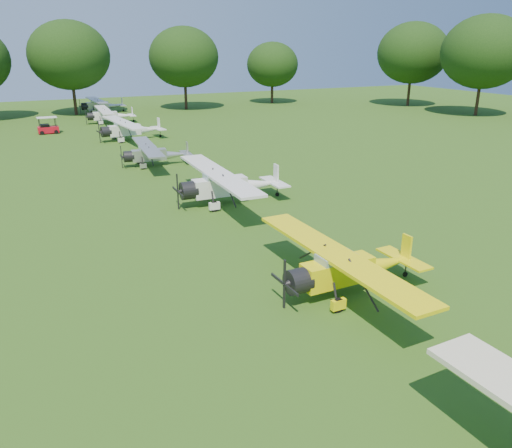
{
  "coord_description": "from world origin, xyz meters",
  "views": [
    {
      "loc": [
        -10.12,
        -20.43,
        9.63
      ],
      "look_at": [
        -0.33,
        0.11,
        1.4
      ],
      "focal_mm": 35.0,
      "sensor_mm": 36.0,
      "label": 1
    }
  ],
  "objects_px": {
    "aircraft_4": "(154,153)",
    "aircraft_6": "(109,114)",
    "aircraft_3": "(228,183)",
    "aircraft_5": "(129,128)",
    "aircraft_7": "(101,104)",
    "aircraft_2": "(348,266)",
    "golf_cart": "(48,128)"
  },
  "relations": [
    {
      "from": "aircraft_4",
      "to": "aircraft_6",
      "type": "relative_size",
      "value": 0.95
    },
    {
      "from": "aircraft_3",
      "to": "aircraft_6",
      "type": "bearing_deg",
      "value": 92.36
    },
    {
      "from": "aircraft_5",
      "to": "aircraft_6",
      "type": "height_order",
      "value": "aircraft_5"
    },
    {
      "from": "aircraft_3",
      "to": "aircraft_6",
      "type": "height_order",
      "value": "aircraft_3"
    },
    {
      "from": "aircraft_6",
      "to": "aircraft_7",
      "type": "distance_m",
      "value": 11.41
    },
    {
      "from": "aircraft_3",
      "to": "aircraft_2",
      "type": "bearing_deg",
      "value": -89.95
    },
    {
      "from": "aircraft_2",
      "to": "aircraft_6",
      "type": "distance_m",
      "value": 51.81
    },
    {
      "from": "aircraft_3",
      "to": "golf_cart",
      "type": "relative_size",
      "value": 5.09
    },
    {
      "from": "aircraft_2",
      "to": "aircraft_7",
      "type": "height_order",
      "value": "aircraft_7"
    },
    {
      "from": "aircraft_7",
      "to": "aircraft_5",
      "type": "bearing_deg",
      "value": -94.66
    },
    {
      "from": "aircraft_4",
      "to": "aircraft_6",
      "type": "bearing_deg",
      "value": 92.81
    },
    {
      "from": "aircraft_5",
      "to": "aircraft_7",
      "type": "bearing_deg",
      "value": 81.86
    },
    {
      "from": "aircraft_4",
      "to": "aircraft_6",
      "type": "height_order",
      "value": "aircraft_6"
    },
    {
      "from": "aircraft_3",
      "to": "aircraft_5",
      "type": "relative_size",
      "value": 1.03
    },
    {
      "from": "aircraft_4",
      "to": "golf_cart",
      "type": "height_order",
      "value": "golf_cart"
    },
    {
      "from": "aircraft_7",
      "to": "aircraft_2",
      "type": "bearing_deg",
      "value": -92.64
    },
    {
      "from": "aircraft_5",
      "to": "aircraft_4",
      "type": "bearing_deg",
      "value": -98.6
    },
    {
      "from": "aircraft_3",
      "to": "aircraft_7",
      "type": "relative_size",
      "value": 1.09
    },
    {
      "from": "aircraft_4",
      "to": "aircraft_5",
      "type": "distance_m",
      "value": 12.79
    },
    {
      "from": "aircraft_5",
      "to": "aircraft_7",
      "type": "distance_m",
      "value": 24.62
    },
    {
      "from": "aircraft_4",
      "to": "aircraft_3",
      "type": "bearing_deg",
      "value": -78.26
    },
    {
      "from": "aircraft_4",
      "to": "aircraft_6",
      "type": "distance_m",
      "value": 26.01
    },
    {
      "from": "aircraft_2",
      "to": "aircraft_3",
      "type": "height_order",
      "value": "aircraft_3"
    },
    {
      "from": "aircraft_4",
      "to": "aircraft_2",
      "type": "bearing_deg",
      "value": -82.6
    },
    {
      "from": "aircraft_6",
      "to": "golf_cart",
      "type": "xyz_separation_m",
      "value": [
        -7.76,
        -5.16,
        -0.52
      ]
    },
    {
      "from": "aircraft_6",
      "to": "aircraft_7",
      "type": "relative_size",
      "value": 0.94
    },
    {
      "from": "aircraft_3",
      "to": "aircraft_4",
      "type": "bearing_deg",
      "value": 98.41
    },
    {
      "from": "aircraft_6",
      "to": "aircraft_3",
      "type": "bearing_deg",
      "value": -86.37
    },
    {
      "from": "aircraft_2",
      "to": "aircraft_6",
      "type": "xyz_separation_m",
      "value": [
        -0.39,
        51.81,
        -0.04
      ]
    },
    {
      "from": "aircraft_6",
      "to": "aircraft_7",
      "type": "xyz_separation_m",
      "value": [
        0.85,
        11.38,
        0.07
      ]
    },
    {
      "from": "aircraft_6",
      "to": "aircraft_2",
      "type": "bearing_deg",
      "value": -86.97
    },
    {
      "from": "aircraft_2",
      "to": "aircraft_4",
      "type": "relative_size",
      "value": 1.09
    }
  ]
}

